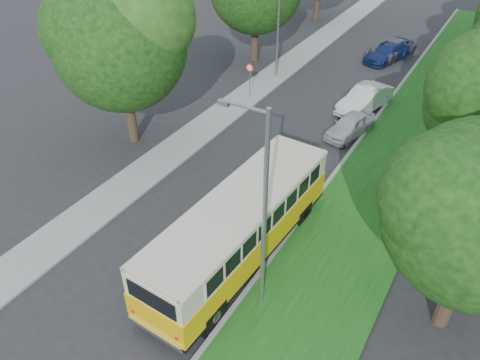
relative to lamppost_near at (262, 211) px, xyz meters
The scene contains 13 objects.
ground 6.56m from the lamppost_near, 149.28° to the left, with size 120.00×120.00×0.00m, color #272729.
curb 8.66m from the lamppost_near, 94.62° to the left, with size 0.20×70.00×0.15m, color gray.
grass_verge 8.82m from the lamppost_near, 76.91° to the left, with size 4.50×70.00×0.13m, color #185416.
sidewalk 12.49m from the lamppost_near, 140.22° to the left, with size 2.20×70.00×0.12m, color gray.
treeline 20.58m from the lamppost_near, 92.96° to the left, with size 24.27×41.91×9.46m.
lamppost_near is the anchor object (origin of this frame).
lamppost_far 20.53m from the lamppost_near, 115.71° to the left, with size 1.71×0.16×7.50m.
warning_sign 17.10m from the lamppost_near, 121.02° to the left, with size 0.56×0.10×2.50m.
vintage_bus 3.76m from the lamppost_near, 137.32° to the left, with size 2.61×10.15×3.01m, color #F9BD07, non-canonical shape.
car_silver 13.90m from the lamppost_near, 95.91° to the left, with size 1.49×3.70×1.26m, color silver.
car_white 17.24m from the lamppost_near, 95.80° to the left, with size 1.58×4.52×1.49m, color silver.
car_blue 26.09m from the lamppost_near, 96.33° to the left, with size 1.79×4.41×1.28m, color navy.
car_grey 26.90m from the lamppost_near, 96.19° to the left, with size 2.22×4.82×1.34m, color slate.
Camera 1 is at (9.43, -12.64, 13.83)m, focal length 35.00 mm.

